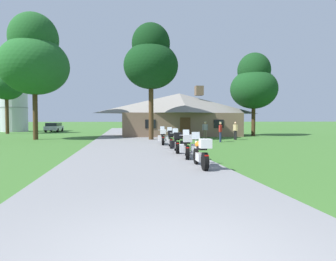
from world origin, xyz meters
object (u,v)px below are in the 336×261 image
object	(u,v)px
motorcycle_orange_nearest_to_camera	(201,153)
motorcycle_green_farthest_in_row	(163,137)
bystander_tan_shirt_near_lodge	(235,130)
tree_left_far	(6,82)
tree_right_of_lodge	(254,84)
motorcycle_silver_third_in_row	(177,142)
tree_by_lodge_front	(151,60)
bystander_red_shirt_by_tree	(220,131)
tree_left_near	(34,58)
motorcycle_white_fourth_in_row	(171,139)
bystander_gray_shirt_beside_signpost	(205,129)
motorcycle_orange_second_in_row	(187,146)
parked_silver_suv_far_left	(54,127)
metal_silo_distant	(14,104)

from	to	relation	value
motorcycle_orange_nearest_to_camera	motorcycle_green_farthest_in_row	bearing A→B (deg)	92.61
bystander_tan_shirt_near_lodge	tree_left_far	bearing A→B (deg)	37.08
bystander_tan_shirt_near_lodge	tree_right_of_lodge	bearing A→B (deg)	-59.95
motorcycle_silver_third_in_row	tree_by_lodge_front	distance (m)	12.25
tree_right_of_lodge	bystander_red_shirt_by_tree	bearing A→B (deg)	-130.10
tree_left_near	motorcycle_orange_nearest_to_camera	bearing A→B (deg)	-57.91
motorcycle_orange_nearest_to_camera	bystander_tan_shirt_near_lodge	size ratio (longest dim) A/B	1.25
tree_left_near	tree_by_lodge_front	distance (m)	10.89
motorcycle_silver_third_in_row	bystander_red_shirt_by_tree	world-z (taller)	bystander_red_shirt_by_tree
motorcycle_white_fourth_in_row	tree_left_far	world-z (taller)	tree_left_far
motorcycle_orange_nearest_to_camera	tree_by_lodge_front	xyz separation A→B (m)	(-0.40, 15.19, 6.67)
motorcycle_white_fourth_in_row	motorcycle_green_farthest_in_row	size ratio (longest dim) A/B	1.00
motorcycle_orange_nearest_to_camera	bystander_red_shirt_by_tree	world-z (taller)	bystander_red_shirt_by_tree
bystander_tan_shirt_near_lodge	bystander_gray_shirt_beside_signpost	world-z (taller)	bystander_gray_shirt_beside_signpost
bystander_tan_shirt_near_lodge	tree_left_near	bearing A→B (deg)	58.47
motorcycle_orange_nearest_to_camera	motorcycle_green_farthest_in_row	world-z (taller)	same
motorcycle_white_fourth_in_row	tree_left_far	xyz separation A→B (m)	(-18.33, 22.22, 6.24)
motorcycle_orange_second_in_row	tree_left_near	world-z (taller)	tree_left_near
tree_right_of_lodge	parked_silver_suv_far_left	bearing A→B (deg)	150.25
motorcycle_white_fourth_in_row	tree_by_lodge_front	size ratio (longest dim) A/B	0.20
motorcycle_green_farthest_in_row	parked_silver_suv_far_left	xyz separation A→B (m)	(-13.42, 25.10, 0.17)
motorcycle_orange_second_in_row	motorcycle_white_fourth_in_row	distance (m)	4.99
motorcycle_white_fourth_in_row	metal_silo_distant	bearing A→B (deg)	129.80
tree_left_near	parked_silver_suv_far_left	world-z (taller)	tree_left_near
motorcycle_green_farthest_in_row	bystander_red_shirt_by_tree	bearing A→B (deg)	29.47
motorcycle_orange_second_in_row	tree_left_far	size ratio (longest dim) A/B	0.21
motorcycle_orange_nearest_to_camera	bystander_tan_shirt_near_lodge	bearing A→B (deg)	65.16
bystander_gray_shirt_beside_signpost	tree_left_near	distance (m)	17.40
motorcycle_silver_third_in_row	tree_left_far	world-z (taller)	tree_left_far
bystander_gray_shirt_beside_signpost	bystander_red_shirt_by_tree	bearing A→B (deg)	102.09
bystander_tan_shirt_near_lodge	bystander_red_shirt_by_tree	distance (m)	3.22
bystander_red_shirt_by_tree	tree_by_lodge_front	size ratio (longest dim) A/B	0.16
parked_silver_suv_far_left	bystander_gray_shirt_beside_signpost	bearing A→B (deg)	-44.31
tree_right_of_lodge	metal_silo_distant	world-z (taller)	tree_right_of_lodge
motorcycle_silver_third_in_row	bystander_gray_shirt_beside_signpost	size ratio (longest dim) A/B	1.24
motorcycle_orange_second_in_row	parked_silver_suv_far_left	size ratio (longest dim) A/B	0.45
motorcycle_orange_second_in_row	tree_left_near	bearing A→B (deg)	136.76
motorcycle_silver_third_in_row	tree_left_far	size ratio (longest dim) A/B	0.21
motorcycle_green_farthest_in_row	tree_by_lodge_front	bearing A→B (deg)	99.40
motorcycle_orange_nearest_to_camera	motorcycle_silver_third_in_row	world-z (taller)	same
motorcycle_white_fourth_in_row	parked_silver_suv_far_left	xyz separation A→B (m)	(-13.61, 27.31, 0.16)
tree_by_lodge_front	parked_silver_suv_far_left	distance (m)	24.58
motorcycle_green_farthest_in_row	bystander_red_shirt_by_tree	xyz separation A→B (m)	(5.16, 2.26, 0.34)
tree_left_near	tree_right_of_lodge	size ratio (longest dim) A/B	1.22
bystander_tan_shirt_near_lodge	bystander_gray_shirt_beside_signpost	size ratio (longest dim) A/B	0.99
motorcycle_green_farthest_in_row	tree_right_of_lodge	xyz separation A→B (m)	(12.11, 10.51, 5.44)
motorcycle_orange_nearest_to_camera	motorcycle_white_fourth_in_row	distance (m)	7.65
motorcycle_green_farthest_in_row	tree_left_far	size ratio (longest dim) A/B	0.21
tree_right_of_lodge	tree_left_far	distance (m)	31.71
motorcycle_silver_third_in_row	motorcycle_green_farthest_in_row	xyz separation A→B (m)	(-0.09, 4.93, 0.00)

